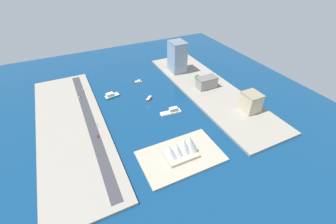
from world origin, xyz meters
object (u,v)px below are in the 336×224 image
ferry_green_doubledeck (111,95)px  water_taxi_orange (138,81)px  office_block_beige (251,102)px  traffic_light_waterfront (98,125)px  van_white (79,96)px  carpark_squat_concrete (207,82)px  tower_tall_glass (177,57)px  sedan_silver (83,90)px  pickup_red (98,136)px  opera_landmark (183,148)px  tugboat_red (149,98)px  ferry_white_commuter (172,111)px

ferry_green_doubledeck → water_taxi_orange: bearing=-154.1°
office_block_beige → traffic_light_waterfront: office_block_beige is taller
van_white → carpark_squat_concrete: bearing=162.5°
tower_tall_glass → sedan_silver: size_ratio=9.11×
tower_tall_glass → pickup_red: bearing=34.2°
water_taxi_orange → traffic_light_waterfront: size_ratio=1.68×
sedan_silver → opera_landmark: bearing=112.2°
tugboat_red → opera_landmark: opera_landmark is taller
carpark_squat_concrete → office_block_beige: (-15.67, 67.81, 3.86)m
ferry_green_doubledeck → traffic_light_waterfront: size_ratio=3.21×
tugboat_red → tower_tall_glass: bearing=-142.4°
water_taxi_orange → ferry_white_commuter: (-9.61, 89.42, 1.37)m
tugboat_red → ferry_green_doubledeck: 50.70m
water_taxi_orange → opera_landmark: size_ratio=0.32×
tugboat_red → carpark_squat_concrete: size_ratio=0.38×
van_white → traffic_light_waterfront: bearing=97.3°
carpark_squat_concrete → van_white: (162.85, -51.21, -6.72)m
sedan_silver → tugboat_red: bearing=143.8°
carpark_squat_concrete → tower_tall_glass: 66.02m
tower_tall_glass → pickup_red: size_ratio=9.74×
ferry_green_doubledeck → carpark_squat_concrete: (-124.20, 37.40, 7.99)m
tower_tall_glass → sedan_silver: 144.99m
carpark_squat_concrete → tower_tall_glass: (12.88, -62.83, 15.65)m
water_taxi_orange → ferry_green_doubledeck: size_ratio=0.52×
water_taxi_orange → opera_landmark: (12.18, 155.24, 10.20)m
ferry_green_doubledeck → ferry_white_commuter: bearing=129.5°
ferry_white_commuter → pickup_red: bearing=3.6°
sedan_silver → opera_landmark: 173.35m
pickup_red → opera_landmark: (-66.68, 60.23, 7.91)m
ferry_white_commuter → traffic_light_waterfront: traffic_light_waterfront is taller
opera_landmark → traffic_light_waterfront: bearing=-49.6°
water_taxi_orange → van_white: 84.84m
water_taxi_orange → ferry_white_commuter: ferry_white_commuter is taller
tower_tall_glass → opera_landmark: bearing=63.9°
tower_tall_glass → tugboat_red: bearing=37.6°
tower_tall_glass → office_block_beige: size_ratio=2.03×
carpark_squat_concrete → traffic_light_waterfront: bearing=8.1°
office_block_beige → traffic_light_waterfront: (169.14, -45.91, -7.18)m
carpark_squat_concrete → van_white: bearing=-17.5°
pickup_red → opera_landmark: bearing=137.9°
carpark_squat_concrete → opera_landmark: size_ratio=0.84×
ferry_white_commuter → sedan_silver: ferry_white_commuter is taller
van_white → opera_landmark: bearing=116.2°
van_white → sedan_silver: (-6.74, -13.45, -0.04)m
van_white → ferry_green_doubledeck: bearing=160.3°
tower_tall_glass → office_block_beige: (-28.55, 130.64, -11.80)m
tugboat_red → sedan_silver: (74.57, -54.64, 2.06)m
tower_tall_glass → office_block_beige: 134.24m
tower_tall_glass → van_white: 152.08m
tower_tall_glass → sedan_silver: (143.24, -1.83, -22.42)m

